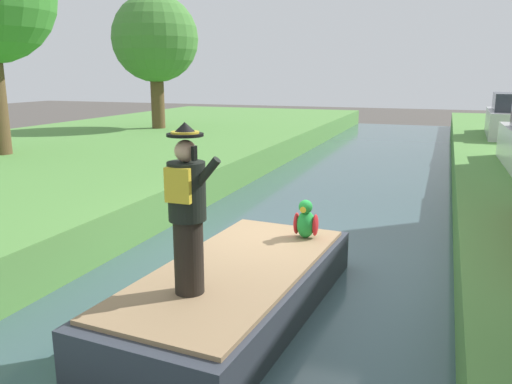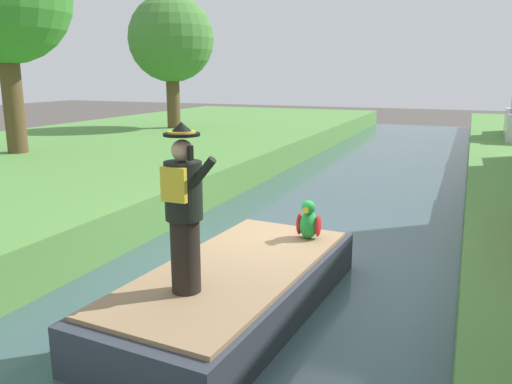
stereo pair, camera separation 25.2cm
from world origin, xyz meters
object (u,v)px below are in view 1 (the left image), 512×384
person_pirate (187,210)px  parrot_plush (306,221)px  tree_slender (155,39)px  boat (236,289)px

person_pirate → parrot_plush: bearing=68.0°
parrot_plush → tree_slender: tree_slender is taller
tree_slender → parrot_plush: bearing=-51.0°
parrot_plush → person_pirate: bearing=-106.8°
parrot_plush → tree_slender: bearing=129.0°
boat → tree_slender: size_ratio=0.83×
boat → person_pirate: 1.53m
person_pirate → tree_slender: size_ratio=0.36×
tree_slender → boat: bearing=-55.9°
parrot_plush → tree_slender: (-9.11, 11.26, 3.37)m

